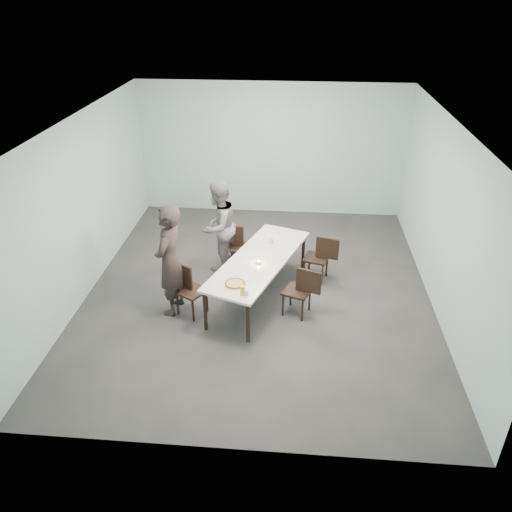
# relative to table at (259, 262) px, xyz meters

# --- Properties ---
(ground) EXTENTS (7.00, 7.00, 0.00)m
(ground) POSITION_rel_table_xyz_m (-0.02, 0.21, -0.69)
(ground) COLOR #333335
(ground) RESTS_ON ground
(room_shell) EXTENTS (6.02, 7.02, 3.01)m
(room_shell) POSITION_rel_table_xyz_m (-0.02, 0.21, 1.33)
(room_shell) COLOR #A5CED0
(room_shell) RESTS_ON ground
(table) EXTENTS (1.72, 2.75, 0.75)m
(table) POSITION_rel_table_xyz_m (0.00, 0.00, 0.00)
(table) COLOR white
(table) RESTS_ON ground
(chair_near_left) EXTENTS (0.64, 0.58, 0.87)m
(chair_near_left) POSITION_rel_table_xyz_m (-1.13, -0.56, -0.19)
(chair_near_left) COLOR black
(chair_near_left) RESTS_ON ground
(chair_far_left) EXTENTS (0.63, 0.47, 0.87)m
(chair_far_left) POSITION_rel_table_xyz_m (-0.47, 0.98, -0.19)
(chair_far_left) COLOR black
(chair_far_left) RESTS_ON ground
(chair_near_right) EXTENTS (0.65, 0.54, 0.87)m
(chair_near_right) POSITION_rel_table_xyz_m (0.73, -0.48, -0.19)
(chair_near_right) COLOR black
(chair_near_right) RESTS_ON ground
(chair_far_right) EXTENTS (0.65, 0.52, 0.87)m
(chair_far_right) POSITION_rel_table_xyz_m (1.07, 0.66, -0.19)
(chair_far_right) COLOR black
(chair_far_right) RESTS_ON ground
(diner_near) EXTENTS (0.55, 0.75, 1.90)m
(diner_near) POSITION_rel_table_xyz_m (-1.39, -0.54, 0.26)
(diner_near) COLOR black
(diner_near) RESTS_ON ground
(diner_far) EXTENTS (0.97, 1.05, 1.73)m
(diner_far) POSITION_rel_table_xyz_m (-0.83, 0.96, 0.17)
(diner_far) COLOR slate
(diner_far) RESTS_ON ground
(pizza) EXTENTS (0.34, 0.34, 0.04)m
(pizza) POSITION_rel_table_xyz_m (-0.30, -0.85, 0.08)
(pizza) COLOR white
(pizza) RESTS_ON table
(side_plate) EXTENTS (0.18, 0.18, 0.01)m
(side_plate) POSITION_rel_table_xyz_m (-0.15, -0.62, 0.06)
(side_plate) COLOR white
(side_plate) RESTS_ON table
(beer_glass) EXTENTS (0.08, 0.08, 0.15)m
(beer_glass) POSITION_rel_table_xyz_m (-0.16, -1.11, 0.13)
(beer_glass) COLOR yellow
(beer_glass) RESTS_ON table
(water_tumbler) EXTENTS (0.08, 0.08, 0.09)m
(water_tumbler) POSITION_rel_table_xyz_m (-0.11, -1.12, 0.10)
(water_tumbler) COLOR silver
(water_tumbler) RESTS_ON table
(tealight) EXTENTS (0.06, 0.06, 0.05)m
(tealight) POSITION_rel_table_xyz_m (0.00, -0.16, 0.08)
(tealight) COLOR silver
(tealight) RESTS_ON table
(amber_tumbler) EXTENTS (0.07, 0.07, 0.08)m
(amber_tumbler) POSITION_rel_table_xyz_m (0.18, 0.59, 0.10)
(amber_tumbler) COLOR yellow
(amber_tumbler) RESTS_ON table
(menu) EXTENTS (0.36, 0.31, 0.01)m
(menu) POSITION_rel_table_xyz_m (0.17, 0.86, 0.06)
(menu) COLOR silver
(menu) RESTS_ON table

